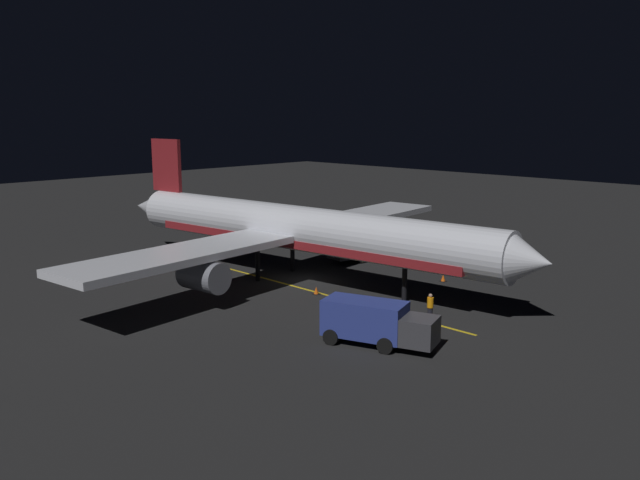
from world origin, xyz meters
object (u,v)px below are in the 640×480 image
baggage_truck (375,323)px  traffic_cone_far (430,297)px  airliner (295,230)px  traffic_cone_near_right (316,291)px  catering_truck (361,247)px  traffic_cone_near_left (443,278)px  traffic_cone_under_wing (377,327)px  ground_crew_worker (430,307)px

baggage_truck → traffic_cone_far: bearing=-163.1°
airliner → traffic_cone_near_right: (1.82, 4.08, -3.67)m
catering_truck → baggage_truck: bearing=42.6°
baggage_truck → traffic_cone_near_right: baggage_truck is taller
traffic_cone_near_right → traffic_cone_far: bearing=122.6°
catering_truck → traffic_cone_near_left: (1.25, 9.42, -0.95)m
airliner → traffic_cone_near_left: bearing=131.4°
catering_truck → traffic_cone_near_left: size_ratio=10.58×
airliner → traffic_cone_near_left: size_ratio=72.11×
traffic_cone_near_right → traffic_cone_under_wing: bearing=68.6°
traffic_cone_near_left → airliner: bearing=-48.6°
airliner → catering_truck: bearing=-174.6°
airliner → traffic_cone_near_right: airliner is taller
ground_crew_worker → baggage_truck: bearing=3.1°
baggage_truck → traffic_cone_under_wing: bearing=-144.5°
traffic_cone_under_wing → airliner: bearing=-112.2°
airliner → traffic_cone_near_right: bearing=66.0°
traffic_cone_near_right → traffic_cone_under_wing: same height
catering_truck → traffic_cone_near_left: catering_truck is taller
traffic_cone_near_left → traffic_cone_far: size_ratio=1.00×
baggage_truck → traffic_cone_far: size_ratio=12.23×
baggage_truck → traffic_cone_near_left: size_ratio=12.23×
ground_crew_worker → traffic_cone_under_wing: size_ratio=3.16×
ground_crew_worker → traffic_cone_far: size_ratio=3.16×
catering_truck → traffic_cone_near_left: 9.55m
ground_crew_worker → traffic_cone_far: 4.60m
baggage_truck → traffic_cone_far: 10.06m
airliner → catering_truck: (-8.83, -0.84, -2.72)m
airliner → traffic_cone_near_right: 5.78m
ground_crew_worker → traffic_cone_near_left: ground_crew_worker is taller
catering_truck → traffic_cone_under_wing: bearing=43.5°
ground_crew_worker → catering_truck: bearing=-125.1°
airliner → traffic_cone_near_right: size_ratio=72.11×
catering_truck → ground_crew_worker: size_ratio=3.34×
ground_crew_worker → traffic_cone_under_wing: 4.04m
catering_truck → traffic_cone_under_wing: size_ratio=10.58×
baggage_truck → catering_truck: bearing=-137.4°
traffic_cone_near_right → traffic_cone_far: same height
traffic_cone_under_wing → ground_crew_worker: bearing=163.6°
catering_truck → traffic_cone_near_right: (10.65, 4.92, -0.95)m
airliner → traffic_cone_near_left: (-7.58, 8.58, -3.67)m
traffic_cone_near_left → traffic_cone_far: same height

